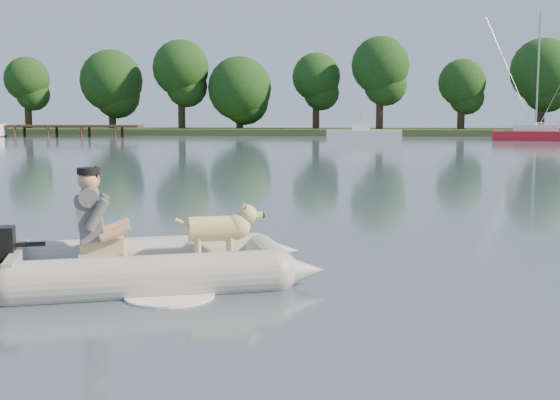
# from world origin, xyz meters

# --- Properties ---
(water) EXTENTS (160.00, 160.00, 0.00)m
(water) POSITION_xyz_m (0.00, 0.00, 0.00)
(water) COLOR slate
(water) RESTS_ON ground
(shore_bank) EXTENTS (160.00, 12.00, 0.70)m
(shore_bank) POSITION_xyz_m (0.00, 62.00, 0.25)
(shore_bank) COLOR #47512D
(shore_bank) RESTS_ON water
(dock) EXTENTS (18.00, 2.00, 1.04)m
(dock) POSITION_xyz_m (-26.00, 52.00, 0.52)
(dock) COLOR #4C331E
(dock) RESTS_ON water
(treeline) EXTENTS (93.99, 7.35, 9.27)m
(treeline) POSITION_xyz_m (9.72, 61.06, 5.34)
(treeline) COLOR #332316
(treeline) RESTS_ON shore_bank
(dinghy) EXTENTS (5.86, 5.21, 1.39)m
(dinghy) POSITION_xyz_m (-0.82, 0.35, 0.60)
(dinghy) COLOR #989893
(dinghy) RESTS_ON water
(man) EXTENTS (0.90, 0.83, 1.08)m
(man) POSITION_xyz_m (-1.50, 0.17, 0.78)
(man) COLOR #57575C
(man) RESTS_ON dinghy
(dog) EXTENTS (1.00, 0.63, 0.63)m
(dog) POSITION_xyz_m (-0.22, 0.61, 0.52)
(dog) COLOR #D0BC78
(dog) RESTS_ON dinghy
(outboard_motor) EXTENTS (0.49, 0.41, 0.79)m
(outboard_motor) POSITION_xyz_m (-2.40, -0.20, 0.31)
(outboard_motor) COLOR black
(outboard_motor) RESTS_ON dinghy
(motorboat) EXTENTS (5.47, 2.17, 2.30)m
(motorboat) POSITION_xyz_m (2.04, 43.09, 1.05)
(motorboat) COLOR white
(motorboat) RESTS_ON water
(sailboat) EXTENTS (7.27, 3.19, 9.66)m
(sailboat) POSITION_xyz_m (15.21, 47.10, 0.42)
(sailboat) COLOR red
(sailboat) RESTS_ON water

